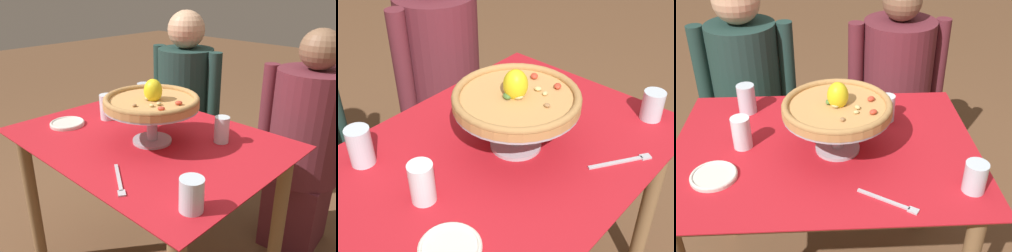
{
  "view_description": "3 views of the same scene",
  "coord_description": "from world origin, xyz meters",
  "views": [
    {
      "loc": [
        1.02,
        -0.93,
        1.37
      ],
      "look_at": [
        0.1,
        0.03,
        0.83
      ],
      "focal_mm": 37.56,
      "sensor_mm": 36.0,
      "label": 1
    },
    {
      "loc": [
        -0.8,
        -0.71,
        1.62
      ],
      "look_at": [
        0.03,
        0.01,
        0.83
      ],
      "focal_mm": 46.77,
      "sensor_mm": 36.0,
      "label": 2
    },
    {
      "loc": [
        0.01,
        -1.28,
        1.65
      ],
      "look_at": [
        0.07,
        0.04,
        0.82
      ],
      "focal_mm": 44.95,
      "sensor_mm": 36.0,
      "label": 3
    }
  ],
  "objects": [
    {
      "name": "dining_table",
      "position": [
        0.0,
        0.0,
        0.63
      ],
      "size": [
        1.12,
        0.83,
        0.76
      ],
      "color": "olive",
      "rests_on": "ground"
    },
    {
      "name": "water_glass_side_left",
      "position": [
        -0.3,
        0.02,
        0.81
      ],
      "size": [
        0.07,
        0.07,
        0.12
      ],
      "color": "white",
      "rests_on": "dining_table"
    },
    {
      "name": "side_plate",
      "position": [
        -0.37,
        -0.16,
        0.77
      ],
      "size": [
        0.16,
        0.16,
        0.02
      ],
      "color": "silver",
      "rests_on": "dining_table"
    },
    {
      "name": "water_glass_back_right",
      "position": [
        0.26,
        0.18,
        0.81
      ],
      "size": [
        0.06,
        0.06,
        0.11
      ],
      "color": "silver",
      "rests_on": "dining_table"
    },
    {
      "name": "pizza_stand",
      "position": [
        0.05,
        -0.01,
        0.88
      ],
      "size": [
        0.38,
        0.38,
        0.16
      ],
      "color": "#B7B7C1",
      "rests_on": "dining_table"
    },
    {
      "name": "diner_left",
      "position": [
        -0.39,
        0.7,
        0.6
      ],
      "size": [
        0.5,
        0.37,
        1.23
      ],
      "color": "#1E3833",
      "rests_on": "ground"
    },
    {
      "name": "pizza",
      "position": [
        0.05,
        -0.01,
        0.94
      ],
      "size": [
        0.38,
        0.38,
        0.11
      ],
      "color": "tan",
      "rests_on": "pizza_stand"
    },
    {
      "name": "diner_right",
      "position": [
        0.39,
        0.74,
        0.59
      ],
      "size": [
        0.53,
        0.4,
        1.19
      ],
      "color": "maroon",
      "rests_on": "ground"
    },
    {
      "name": "dinner_fork",
      "position": [
        0.2,
        -0.31,
        0.76
      ],
      "size": [
        0.18,
        0.13,
        0.01
      ],
      "color": "#B7B7C1",
      "rests_on": "dining_table"
    },
    {
      "name": "water_glass_back_left",
      "position": [
        -0.32,
        0.28,
        0.81
      ],
      "size": [
        0.07,
        0.07,
        0.12
      ],
      "color": "silver",
      "rests_on": "dining_table"
    },
    {
      "name": "water_glass_front_right",
      "position": [
        0.47,
        -0.26,
        0.81
      ],
      "size": [
        0.07,
        0.07,
        0.1
      ],
      "color": "silver",
      "rests_on": "dining_table"
    }
  ]
}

